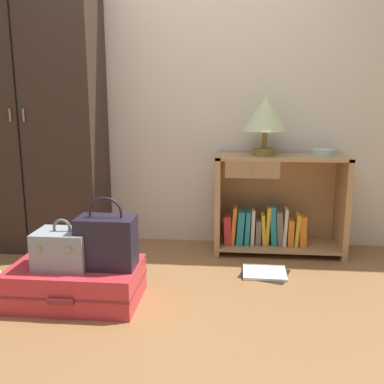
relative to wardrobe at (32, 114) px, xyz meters
The scene contains 10 objects.
ground_plane 1.96m from the wardrobe, 46.53° to the right, with size 9.00×9.00×0.00m, color olive.
back_wall 1.21m from the wardrobe, 14.48° to the left, with size 6.40×0.10×2.60m, color silver.
wardrobe is the anchor object (origin of this frame).
bookshelf 1.98m from the wardrobe, ahead, with size 0.97×0.38×0.75m.
table_lamp 1.75m from the wardrobe, ahead, with size 0.33×0.33×0.43m.
bowl 2.20m from the wardrobe, ahead, with size 0.16×0.16×0.05m, color silver.
suitcase_large 1.46m from the wardrobe, 55.56° to the right, with size 0.74×0.48×0.22m.
train_case 1.32m from the wardrobe, 58.60° to the right, with size 0.30×0.24×0.28m.
handbag 1.42m from the wardrobe, 48.36° to the right, with size 0.32×0.19×0.41m.
open_book_on_floor 2.08m from the wardrobe, 13.58° to the right, with size 0.37×0.35×0.02m.
Camera 1 is at (0.39, -1.98, 1.15)m, focal length 40.35 mm.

